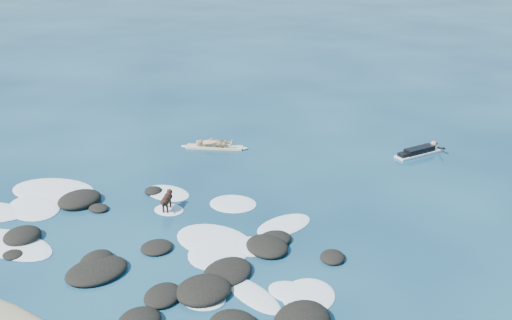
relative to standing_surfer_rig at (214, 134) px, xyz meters
The scene contains 6 objects.
ground 6.54m from the standing_surfer_rig, 72.44° to the right, with size 160.00×160.00×0.00m, color #0A2642.
reef_rocks 9.69m from the standing_surfer_rig, 66.05° to the right, with size 15.16×7.21×0.53m.
breaking_foam 7.68m from the standing_surfer_rig, 77.25° to the right, with size 14.82×7.53×0.12m.
standing_surfer_rig is the anchor object (origin of this frame).
paddling_surfer_rig 9.09m from the standing_surfer_rig, 25.01° to the left, with size 1.83×2.51×0.46m.
dog 6.24m from the standing_surfer_rig, 71.49° to the right, with size 0.54×1.04×0.70m.
Camera 1 is at (11.57, -13.64, 9.19)m, focal length 40.00 mm.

